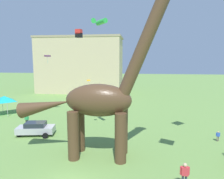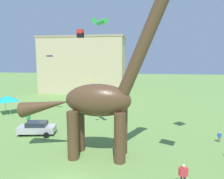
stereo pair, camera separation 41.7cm
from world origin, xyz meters
name	(u,v)px [view 2 (the right image)]	position (x,y,z in m)	size (l,w,h in m)	color
dinosaur_sculpture	(97,100)	(1.00, 5.22, 5.19)	(13.74, 2.91, 14.36)	#513823
parked_sedan_left	(37,128)	(-7.27, 9.49, 0.81)	(4.46, 2.52, 1.55)	#B7B7BC
person_vendor_side	(219,136)	(13.14, 10.27, 0.69)	(0.42, 0.19, 1.14)	#6B6056
person_watching_child	(183,173)	(7.85, 1.32, 1.05)	(0.65, 0.29, 1.74)	#2D3347
person_photographer	(28,118)	(-10.19, 12.64, 1.01)	(0.62, 0.27, 1.67)	black
festival_canopy_tent	(7,98)	(-16.84, 17.77, 2.54)	(3.15, 3.15, 3.00)	#B2B2B7
kite_near_high	(100,22)	(0.39, 9.63, 12.68)	(1.92, 1.84, 0.54)	green
kite_apex	(80,34)	(-3.90, 16.48, 12.38)	(0.91, 0.91, 1.13)	red
kite_high_left	(91,80)	(-4.46, 23.88, 5.06)	(0.73, 0.61, 0.82)	orange
kite_near_low	(50,56)	(-9.55, 18.45, 9.32)	(1.18, 1.00, 1.27)	purple
background_building_block	(83,65)	(-11.32, 42.40, 7.40)	(22.51, 9.37, 14.77)	#CCB78E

